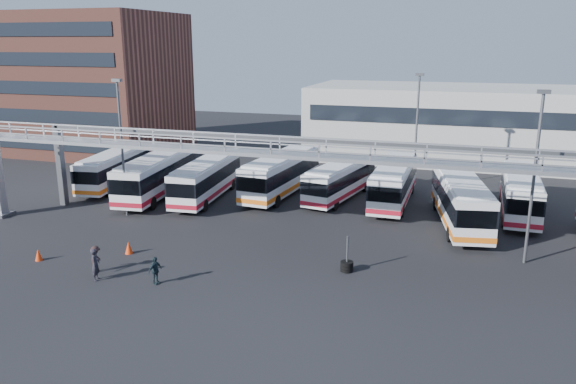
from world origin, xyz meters
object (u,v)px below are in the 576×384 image
(bus_2, at_px, (206,178))
(bus_4, at_px, (340,179))
(bus_3, at_px, (281,173))
(light_pole_left, at_px, (121,141))
(pedestrian_d, at_px, (155,270))
(bus_1, at_px, (156,174))
(pedestrian_a, at_px, (96,265))
(cone_right, at_px, (129,247))
(pedestrian_c, at_px, (96,259))
(bus_0, at_px, (114,168))
(light_pole_back, at_px, (417,126))
(bus_5, at_px, (394,181))
(tire_stack, at_px, (347,265))
(bus_6, at_px, (461,199))
(cone_left, at_px, (38,255))
(bus_7, at_px, (520,192))
(light_pole_mid, at_px, (535,169))

(bus_2, xyz_separation_m, bus_4, (10.59, 3.49, -0.11))
(bus_3, xyz_separation_m, bus_4, (5.06, 0.34, -0.24))
(light_pole_left, relative_size, pedestrian_d, 6.55)
(bus_1, height_order, bus_3, bus_1)
(pedestrian_a, bearing_deg, bus_4, -41.70)
(light_pole_left, distance_m, cone_right, 9.87)
(pedestrian_c, height_order, cone_right, pedestrian_c)
(bus_0, bearing_deg, light_pole_left, -58.92)
(light_pole_back, xyz_separation_m, pedestrian_a, (-14.77, -24.93, -4.81))
(pedestrian_a, bearing_deg, bus_1, 1.96)
(bus_3, xyz_separation_m, bus_5, (9.51, 0.26, -0.07))
(light_pole_back, bearing_deg, tire_stack, -95.37)
(light_pole_back, relative_size, bus_6, 0.87)
(bus_4, height_order, tire_stack, bus_4)
(bus_4, distance_m, pedestrian_c, 21.81)
(pedestrian_d, bearing_deg, cone_left, 99.96)
(light_pole_left, height_order, bus_7, light_pole_left)
(light_pole_back, relative_size, pedestrian_d, 6.55)
(bus_0, bearing_deg, pedestrian_a, -66.79)
(light_pole_mid, bearing_deg, bus_6, 122.10)
(bus_5, relative_size, bus_7, 1.02)
(light_pole_left, relative_size, bus_6, 0.87)
(bus_1, height_order, bus_5, bus_1)
(tire_stack, bearing_deg, cone_left, -167.41)
(bus_6, height_order, cone_left, bus_6)
(bus_0, height_order, bus_3, bus_3)
(light_pole_back, xyz_separation_m, tire_stack, (-1.84, -19.51, -5.37))
(light_pole_mid, bearing_deg, bus_0, 166.39)
(bus_1, xyz_separation_m, bus_7, (28.88, 3.71, -0.12))
(light_pole_left, relative_size, bus_1, 0.87)
(light_pole_mid, relative_size, bus_6, 0.87)
(light_pole_back, height_order, bus_5, light_pole_back)
(bus_7, bearing_deg, tire_stack, -123.71)
(bus_7, bearing_deg, cone_left, -145.42)
(bus_4, distance_m, pedestrian_a, 22.37)
(bus_7, bearing_deg, bus_6, -136.46)
(cone_right, bearing_deg, pedestrian_a, -81.87)
(bus_3, height_order, pedestrian_a, bus_3)
(bus_3, relative_size, cone_right, 14.78)
(bus_1, height_order, bus_4, bus_1)
(light_pole_back, bearing_deg, pedestrian_c, -122.84)
(light_pole_left, distance_m, pedestrian_c, 12.01)
(bus_2, bearing_deg, pedestrian_d, -78.52)
(light_pole_left, bearing_deg, cone_left, -89.33)
(bus_3, distance_m, tire_stack, 17.17)
(bus_2, relative_size, bus_3, 0.93)
(tire_stack, bearing_deg, pedestrian_c, -161.91)
(pedestrian_d, bearing_deg, bus_5, -11.77)
(bus_5, height_order, pedestrian_a, bus_5)
(pedestrian_d, bearing_deg, bus_6, -29.19)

